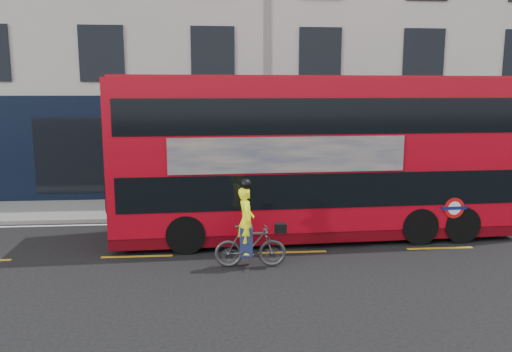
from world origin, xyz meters
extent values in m
plane|color=black|center=(0.00, 0.00, 0.00)|extent=(120.00, 120.00, 0.00)
cube|color=slate|center=(0.00, 6.50, 0.06)|extent=(60.00, 3.00, 0.12)
cube|color=gray|center=(0.00, 5.00, 0.07)|extent=(60.00, 0.12, 0.13)
cube|color=#B8B4AE|center=(0.00, 13.00, 7.50)|extent=(50.00, 10.00, 15.00)
cube|color=black|center=(0.00, 7.98, 2.00)|extent=(50.00, 0.08, 4.00)
cube|color=silver|center=(0.00, 4.70, 0.00)|extent=(58.00, 0.10, 0.01)
cube|color=#AB0615|center=(0.86, 2.98, 2.48)|extent=(11.34, 3.02, 4.04)
cube|color=#55030A|center=(0.86, 2.98, 0.31)|extent=(11.34, 2.97, 0.31)
cube|color=black|center=(0.86, 2.98, 1.58)|extent=(10.89, 3.04, 0.92)
cube|color=black|center=(0.86, 2.98, 3.53)|extent=(10.89, 3.04, 0.92)
cube|color=maroon|center=(0.86, 2.98, 4.52)|extent=(11.11, 2.91, 0.08)
cube|color=black|center=(6.50, 3.21, 1.58)|extent=(0.14, 2.30, 0.92)
cube|color=black|center=(6.50, 3.21, 3.53)|extent=(0.14, 2.30, 0.92)
cube|color=black|center=(-4.78, 2.74, 1.58)|extent=(0.14, 2.30, 0.92)
cube|color=tan|center=(-0.10, 1.63, 2.56)|extent=(6.13, 0.30, 0.92)
cylinder|color=red|center=(4.49, 1.82, 1.02)|extent=(0.57, 0.04, 0.57)
cylinder|color=white|center=(4.49, 1.81, 1.02)|extent=(0.37, 0.04, 0.37)
cube|color=#0C1459|center=(4.49, 1.81, 1.02)|extent=(0.72, 0.05, 0.09)
cylinder|color=black|center=(4.74, 3.14, 0.51)|extent=(1.13, 2.65, 1.02)
cylinder|color=black|center=(3.52, 3.09, 0.51)|extent=(1.13, 2.65, 1.02)
cylinder|color=black|center=(-2.81, 2.82, 0.51)|extent=(1.13, 2.65, 1.02)
imported|color=#404245|center=(-1.17, 0.52, 0.51)|extent=(1.72, 0.54, 1.03)
imported|color=#F8FF13|center=(-1.27, 0.52, 1.14)|extent=(0.40, 0.59, 1.59)
cube|color=black|center=(-0.45, 0.50, 0.95)|extent=(0.29, 0.23, 0.22)
cube|color=navy|center=(-1.27, 0.52, 0.65)|extent=(0.31, 0.39, 0.70)
sphere|color=black|center=(-1.27, 0.52, 2.02)|extent=(0.26, 0.26, 0.26)
camera|label=1|loc=(-2.01, -10.89, 4.16)|focal=35.00mm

